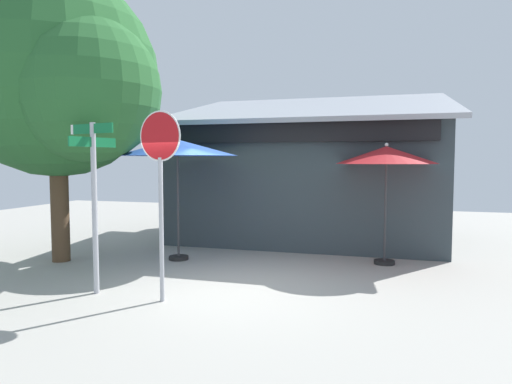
{
  "coord_description": "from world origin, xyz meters",
  "views": [
    {
      "loc": [
        2.64,
        -7.35,
        2.22
      ],
      "look_at": [
        0.15,
        1.2,
        1.6
      ],
      "focal_mm": 31.79,
      "sensor_mm": 36.0,
      "label": 1
    }
  ],
  "objects": [
    {
      "name": "ground_plane",
      "position": [
        0.0,
        0.0,
        -0.05
      ],
      "size": [
        28.0,
        28.0,
        0.1
      ],
      "primitive_type": "cube",
      "color": "#9E9B93"
    },
    {
      "name": "shade_tree",
      "position": [
        -4.0,
        0.83,
        3.94
      ],
      "size": [
        4.81,
        4.36,
        6.23
      ],
      "color": "brown",
      "rests_on": "ground"
    },
    {
      "name": "patio_umbrella_royal_blue_left",
      "position": [
        -1.83,
        1.8,
        2.49
      ],
      "size": [
        2.69,
        2.69,
        2.75
      ],
      "color": "black",
      "rests_on": "ground"
    },
    {
      "name": "street_sign_post",
      "position": [
        -2.01,
        -0.94,
        1.77
      ],
      "size": [
        0.97,
        0.91,
        2.84
      ],
      "color": "#A8AAB2",
      "rests_on": "ground"
    },
    {
      "name": "patio_umbrella_crimson_center",
      "position": [
        2.61,
        2.63,
        2.31
      ],
      "size": [
        2.12,
        2.12,
        2.59
      ],
      "color": "black",
      "rests_on": "ground"
    },
    {
      "name": "stop_sign",
      "position": [
        -0.74,
        -1.02,
        2.09
      ],
      "size": [
        0.77,
        0.17,
        2.99
      ],
      "color": "#A8AAB2",
      "rests_on": "ground"
    },
    {
      "name": "cafe_building",
      "position": [
        0.51,
        5.64,
        1.71
      ],
      "size": [
        7.52,
        5.46,
        4.35
      ],
      "color": "#333D42",
      "rests_on": "ground"
    }
  ]
}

